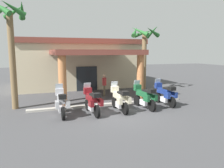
% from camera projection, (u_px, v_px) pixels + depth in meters
% --- Properties ---
extents(ground_plane, '(80.00, 80.00, 0.00)m').
position_uv_depth(ground_plane, '(118.00, 113.00, 12.11)').
color(ground_plane, '#424244').
extents(motel_building, '(11.57, 12.03, 4.49)m').
position_uv_depth(motel_building, '(79.00, 63.00, 21.59)').
color(motel_building, beige).
rests_on(motel_building, ground_plane).
extents(motorcycle_silver, '(0.71, 2.21, 1.61)m').
position_uv_depth(motorcycle_silver, '(61.00, 103.00, 11.48)').
color(motorcycle_silver, black).
rests_on(motorcycle_silver, ground_plane).
extents(motorcycle_maroon, '(0.73, 2.21, 1.61)m').
position_uv_depth(motorcycle_maroon, '(92.00, 101.00, 11.81)').
color(motorcycle_maroon, black).
rests_on(motorcycle_maroon, ground_plane).
extents(motorcycle_cream, '(0.71, 2.21, 1.61)m').
position_uv_depth(motorcycle_cream, '(120.00, 99.00, 12.38)').
color(motorcycle_cream, black).
rests_on(motorcycle_cream, ground_plane).
extents(motorcycle_green, '(0.74, 2.21, 1.61)m').
position_uv_depth(motorcycle_green, '(144.00, 97.00, 13.00)').
color(motorcycle_green, black).
rests_on(motorcycle_green, ground_plane).
extents(motorcycle_blue, '(0.71, 2.21, 1.61)m').
position_uv_depth(motorcycle_blue, '(165.00, 94.00, 13.82)').
color(motorcycle_blue, black).
rests_on(motorcycle_blue, ground_plane).
extents(pedestrian, '(0.32, 0.50, 1.64)m').
position_uv_depth(pedestrian, '(104.00, 84.00, 16.69)').
color(pedestrian, brown).
rests_on(pedestrian, ground_plane).
extents(palm_tree_near_portico, '(2.45, 2.48, 5.62)m').
position_uv_depth(palm_tree_near_portico, '(144.00, 45.00, 18.48)').
color(palm_tree_near_portico, brown).
rests_on(palm_tree_near_portico, ground_plane).
extents(palm_tree_roadside, '(2.02, 2.15, 6.24)m').
position_uv_depth(palm_tree_roadside, '(10.00, 31.00, 12.36)').
color(palm_tree_roadside, brown).
rests_on(palm_tree_roadside, ground_plane).
extents(curb_strip, '(10.08, 0.36, 0.12)m').
position_uv_depth(curb_strip, '(111.00, 104.00, 13.92)').
color(curb_strip, '#ADA89E').
rests_on(curb_strip, ground_plane).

